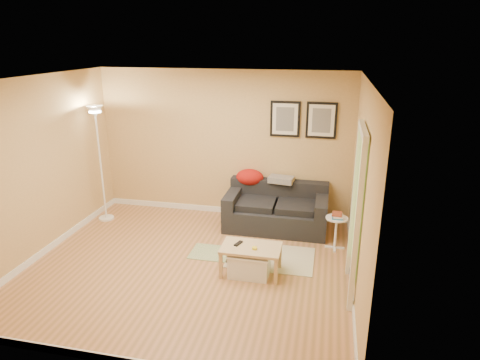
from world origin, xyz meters
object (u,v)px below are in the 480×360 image
(coffee_table, at_px, (251,260))
(floor_lamp, at_px, (101,168))
(side_table, at_px, (336,233))
(sofa, at_px, (276,207))
(book_stack, at_px, (338,215))
(storage_bin, at_px, (250,263))

(coffee_table, bearing_deg, floor_lamp, 154.55)
(coffee_table, height_order, side_table, side_table)
(coffee_table, relative_size, floor_lamp, 0.40)
(floor_lamp, bearing_deg, sofa, 5.21)
(coffee_table, height_order, book_stack, book_stack)
(side_table, bearing_deg, storage_bin, -137.67)
(coffee_table, xyz_separation_m, book_stack, (1.14, 1.00, 0.35))
(coffee_table, bearing_deg, book_stack, 39.48)
(storage_bin, xyz_separation_m, floor_lamp, (-2.88, 1.31, 0.79))
(book_stack, bearing_deg, sofa, 139.07)
(sofa, relative_size, floor_lamp, 0.83)
(sofa, height_order, coffee_table, sofa)
(coffee_table, distance_m, storage_bin, 0.06)
(coffee_table, relative_size, book_stack, 3.71)
(sofa, height_order, floor_lamp, floor_lamp)
(coffee_table, height_order, floor_lamp, floor_lamp)
(sofa, distance_m, storage_bin, 1.61)
(storage_bin, relative_size, book_stack, 2.55)
(storage_bin, xyz_separation_m, side_table, (1.14, 1.04, 0.09))
(coffee_table, xyz_separation_m, floor_lamp, (-2.89, 1.26, 0.76))
(sofa, height_order, storage_bin, sofa)
(book_stack, height_order, floor_lamp, floor_lamp)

